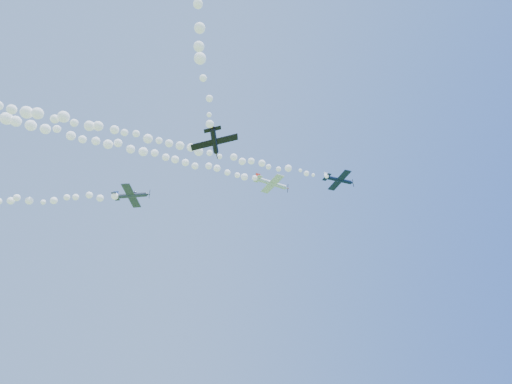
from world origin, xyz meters
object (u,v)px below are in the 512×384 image
object	(u,v)px
plane_navy	(339,180)
plane_grey	(131,195)
plane_black	(214,141)
plane_white	(272,183)

from	to	relation	value
plane_navy	plane_grey	bearing A→B (deg)	171.37
plane_navy	plane_black	xyz separation A→B (m)	(-28.60, -18.07, -11.41)
plane_navy	plane_grey	world-z (taller)	plane_navy
plane_white	plane_navy	xyz separation A→B (m)	(10.61, -10.02, -3.60)
plane_white	plane_grey	world-z (taller)	plane_white
plane_white	plane_navy	world-z (taller)	plane_white
plane_black	plane_grey	bearing A→B (deg)	42.08
plane_navy	plane_black	world-z (taller)	plane_navy
plane_white	plane_black	bearing A→B (deg)	-129.56
plane_navy	plane_black	distance (m)	35.70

